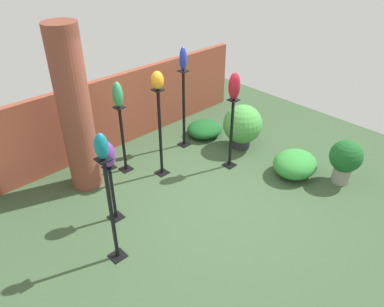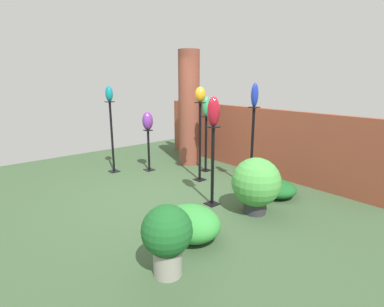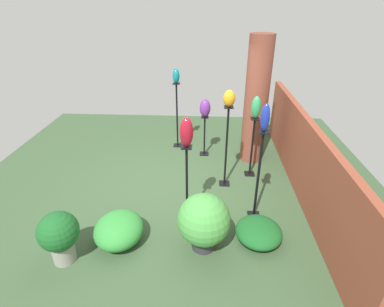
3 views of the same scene
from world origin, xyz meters
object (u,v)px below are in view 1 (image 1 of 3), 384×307
object	(u,v)px
pedestal_violet	(113,196)
potted_plant_mid_right	(345,159)
art_vase_amber	(157,80)
pedestal_ruby	(231,137)
pedestal_cobalt	(184,112)
art_vase_jade	(118,95)
art_vase_ruby	(234,86)
art_vase_cobalt	(183,59)
pedestal_amber	(160,137)
pedestal_jade	(123,142)
art_vase_teal	(101,146)
potted_plant_walkway_edge	(242,125)
art_vase_violet	(107,155)
pedestal_teal	(112,215)
brick_pillar	(75,112)

from	to	relation	value
pedestal_violet	potted_plant_mid_right	distance (m)	3.78
art_vase_amber	pedestal_ruby	bearing A→B (deg)	-32.21
pedestal_cobalt	art_vase_jade	distance (m)	1.53
art_vase_ruby	potted_plant_mid_right	bearing A→B (deg)	-58.12
art_vase_amber	art_vase_cobalt	size ratio (longest dim) A/B	0.70
pedestal_amber	art_vase_cobalt	xyz separation A→B (m)	(0.94, 0.45, 1.00)
pedestal_cobalt	pedestal_jade	distance (m)	1.35
art_vase_teal	potted_plant_walkway_edge	size ratio (longest dim) A/B	0.37
art_vase_teal	pedestal_ruby	bearing A→B (deg)	8.93
art_vase_cobalt	potted_plant_mid_right	xyz separation A→B (m)	(1.11, -2.73, -1.28)
pedestal_jade	art_vase_jade	bearing A→B (deg)	90.00
art_vase_ruby	art_vase_violet	distance (m)	2.33
art_vase_jade	pedestal_jade	bearing A→B (deg)	-90.00
pedestal_cobalt	art_vase_ruby	xyz separation A→B (m)	(0.10, -1.11, 0.82)
art_vase_cobalt	pedestal_cobalt	bearing A→B (deg)	90.00
art_vase_cobalt	art_vase_jade	world-z (taller)	art_vase_cobalt
art_vase_amber	art_vase_ruby	world-z (taller)	art_vase_amber
pedestal_ruby	art_vase_jade	distance (m)	2.04
pedestal_jade	art_vase_ruby	bearing A→B (deg)	-39.57
pedestal_cobalt	pedestal_jade	size ratio (longest dim) A/B	1.25
pedestal_amber	potted_plant_mid_right	xyz separation A→B (m)	(2.05, -2.28, -0.28)
art_vase_amber	potted_plant_walkway_edge	distance (m)	2.13
pedestal_ruby	art_vase_jade	world-z (taller)	art_vase_jade
pedestal_jade	art_vase_ruby	world-z (taller)	art_vase_ruby
pedestal_cobalt	art_vase_violet	xyz separation A→B (m)	(-2.18, -0.87, 0.41)
art_vase_ruby	art_vase_jade	world-z (taller)	art_vase_ruby
pedestal_violet	pedestal_jade	distance (m)	1.28
pedestal_jade	art_vase_violet	world-z (taller)	art_vase_violet
pedestal_amber	pedestal_teal	bearing A→B (deg)	-146.91
art_vase_jade	pedestal_cobalt	bearing A→B (deg)	-3.41
brick_pillar	pedestal_violet	bearing A→B (deg)	-97.67
pedestal_violet	art_vase_jade	world-z (taller)	art_vase_jade
brick_pillar	pedestal_ruby	world-z (taller)	brick_pillar
pedestal_amber	potted_plant_mid_right	size ratio (longest dim) A/B	2.03
pedestal_amber	art_vase_amber	distance (m)	0.99
potted_plant_walkway_edge	potted_plant_mid_right	bearing A→B (deg)	-79.49
pedestal_ruby	art_vase_violet	distance (m)	2.35
pedestal_violet	potted_plant_walkway_edge	bearing A→B (deg)	0.93
pedestal_cobalt	art_vase_cobalt	bearing A→B (deg)	-90.00
pedestal_cobalt	potted_plant_walkway_edge	distance (m)	1.14
art_vase_amber	art_vase_jade	bearing A→B (deg)	126.68
potted_plant_mid_right	art_vase_cobalt	bearing A→B (deg)	112.09
pedestal_teal	art_vase_violet	size ratio (longest dim) A/B	3.91
pedestal_jade	potted_plant_walkway_edge	bearing A→B (deg)	-23.37
pedestal_ruby	potted_plant_mid_right	bearing A→B (deg)	-58.12
pedestal_jade	pedestal_violet	bearing A→B (deg)	-131.67
art_vase_cobalt	pedestal_ruby	bearing A→B (deg)	-84.90
pedestal_amber	art_vase_ruby	size ratio (longest dim) A/B	3.44
pedestal_cobalt	pedestal_amber	bearing A→B (deg)	-154.35
pedestal_amber	pedestal_jade	world-z (taller)	pedestal_amber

